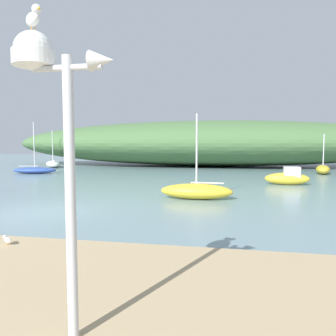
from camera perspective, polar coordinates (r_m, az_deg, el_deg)
name	(u,v)px	position (r m, az deg, el deg)	size (l,w,h in m)	color
ground_plane	(42,212)	(12.46, -21.62, -7.31)	(120.00, 120.00, 0.00)	gray
distant_hill	(207,143)	(36.44, 7.08, 4.40)	(45.93, 13.16, 5.05)	#476B3D
mast_structure	(49,93)	(3.85, -20.47, 12.49)	(1.16, 0.47, 3.48)	silver
seagull_on_radar	(34,17)	(4.12, -22.92, 23.56)	(0.33, 0.27, 0.25)	orange
sailboat_far_right	(35,170)	(28.74, -22.71, -0.34)	(3.72, 2.09, 4.27)	#2D4C9E
sailboat_outer_mooring	(196,191)	(14.25, 5.11, -4.11)	(3.23, 1.16, 3.77)	gold
sailboat_inner_mooring	(323,169)	(29.03, 25.96, -0.22)	(1.62, 2.94, 3.25)	gold
sailboat_far_left	(53,164)	(35.68, -19.87, 0.69)	(3.35, 3.79, 3.87)	white
motorboat_mid_channel	(288,177)	(20.43, 20.66, -1.59)	(2.61, 0.99, 1.09)	gold
seagull_upper_strand	(7,239)	(8.09, -26.82, -11.34)	(0.30, 0.16, 0.21)	orange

